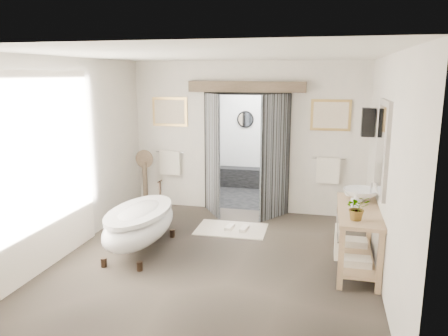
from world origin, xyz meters
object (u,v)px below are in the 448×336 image
at_px(rug, 231,229).
at_px(basin, 361,195).
at_px(clawfoot_tub, 140,223).
at_px(vanity, 356,232).

height_order(rug, basin, basin).
height_order(clawfoot_tub, vanity, clawfoot_tub).
xyz_separation_m(clawfoot_tub, basin, (3.21, 0.58, 0.50)).
height_order(vanity, rug, vanity).
bearing_deg(clawfoot_tub, vanity, 3.07).
distance_m(clawfoot_tub, basin, 3.30).
xyz_separation_m(clawfoot_tub, rug, (1.15, 1.23, -0.43)).
bearing_deg(clawfoot_tub, basin, 10.19).
bearing_deg(rug, basin, -17.55).
distance_m(clawfoot_tub, vanity, 3.15).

